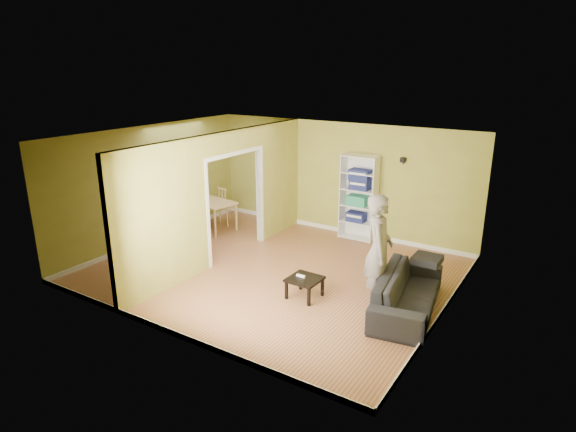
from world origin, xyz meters
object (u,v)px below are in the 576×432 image
Objects in this scene: chair_left at (190,206)px; chair_far at (228,205)px; dining_table at (211,204)px; bookshelf at (360,197)px; person at (379,241)px; chair_near at (195,216)px; sofa at (408,286)px; coffee_table at (305,281)px.

chair_left is 0.96m from chair_far.
bookshelf is at bearing 22.61° from dining_table.
person is at bearing 171.18° from chair_far.
chair_left reaches higher than dining_table.
chair_near is at bearing -92.05° from dining_table.
dining_table is at bearing 66.32° from sofa.
person reaches higher than dining_table.
dining_table reaches higher than coffee_table.
sofa is 6.26m from chair_left.
sofa is at bearing -10.24° from chair_near.
chair_left is (-6.10, 1.42, 0.03)m from sofa.
chair_far is (0.82, 0.49, 0.04)m from chair_left.
chair_left is (-4.46, 1.93, 0.14)m from coffee_table.
chair_left reaches higher than sofa.
sofa is 4.09× the size of coffee_table.
coffee_table is at bearing 98.05° from sofa.
bookshelf is 3.53m from dining_table.
coffee_table is at bearing -81.58° from bookshelf.
sofa is at bearing 17.38° from coffee_table.
dining_table is at bearing -157.39° from bookshelf.
chair_far reaches higher than dining_table.
chair_far is (-5.28, 1.91, 0.07)m from sofa.
bookshelf is 2.18× the size of chair_left.
bookshelf is 3.81m from chair_near.
chair_near reaches higher than chair_left.
bookshelf reaches higher than dining_table.
coffee_table is at bearing -26.83° from dining_table.
sofa reaches higher than dining_table.
person is 2.29× the size of chair_far.
bookshelf is at bearing 28.67° from chair_near.
chair_far reaches higher than chair_left.
chair_left is 0.94m from chair_near.
bookshelf is 2.00× the size of chair_far.
dining_table is (-3.24, -1.35, -0.34)m from bookshelf.
bookshelf is (-1.59, 2.76, -0.14)m from person.
chair_near is (-0.02, -0.55, -0.16)m from dining_table.
chair_near is (0.72, -0.60, 0.03)m from chair_left.
bookshelf is 3.30m from chair_far.
chair_near reaches higher than dining_table.
chair_far is at bearing 46.86° from person.
person is 1.97× the size of dining_table.
coffee_table is at bearing 74.90° from chair_left.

